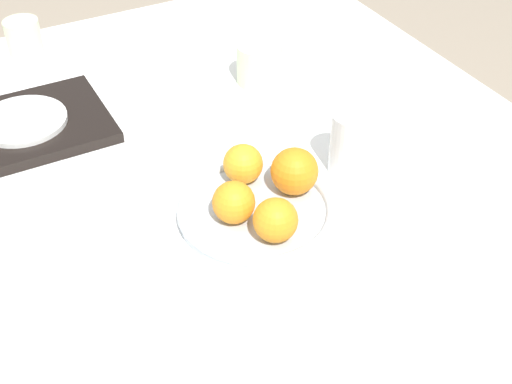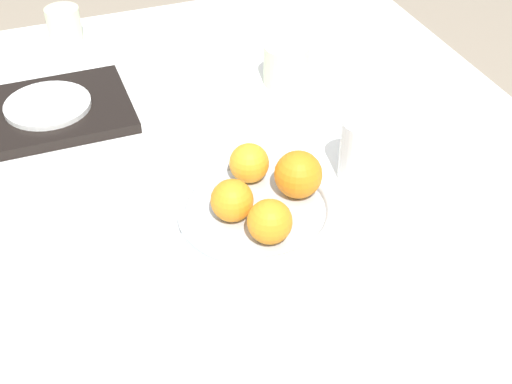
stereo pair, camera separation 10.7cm
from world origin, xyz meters
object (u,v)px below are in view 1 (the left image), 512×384
(orange_1, at_px, (234,202))
(cup_0, at_px, (23,36))
(side_plate, at_px, (22,121))
(cup_3, at_px, (259,63))
(orange_0, at_px, (294,171))
(fruit_platter, at_px, (256,211))
(orange_2, at_px, (276,220))
(orange_3, at_px, (243,164))
(water_glass, at_px, (351,143))
(serving_tray, at_px, (24,128))

(orange_1, bearing_deg, cup_0, 101.41)
(side_plate, relative_size, cup_3, 1.76)
(orange_0, xyz_separation_m, cup_3, (0.12, 0.35, -0.01))
(fruit_platter, distance_m, side_plate, 0.48)
(orange_1, relative_size, orange_2, 0.98)
(orange_3, distance_m, side_plate, 0.43)
(fruit_platter, height_order, water_glass, water_glass)
(orange_2, bearing_deg, orange_1, 118.51)
(fruit_platter, bearing_deg, cup_0, 104.57)
(side_plate, bearing_deg, water_glass, -38.78)
(orange_1, xyz_separation_m, side_plate, (-0.22, 0.40, -0.02))
(orange_0, xyz_separation_m, serving_tray, (-0.33, 0.39, -0.04))
(cup_0, bearing_deg, serving_tray, -104.44)
(orange_1, relative_size, orange_3, 1.01)
(side_plate, height_order, cup_0, cup_0)
(serving_tray, bearing_deg, orange_0, -49.13)
(fruit_platter, relative_size, serving_tray, 0.83)
(orange_3, relative_size, water_glass, 0.59)
(cup_3, bearing_deg, side_plate, 174.95)
(serving_tray, height_order, side_plate, side_plate)
(fruit_platter, height_order, side_plate, side_plate)
(orange_3, bearing_deg, serving_tray, 130.29)
(side_plate, bearing_deg, orange_1, -61.44)
(fruit_platter, bearing_deg, orange_1, -173.85)
(orange_3, bearing_deg, orange_2, -98.28)
(cup_0, bearing_deg, side_plate, -104.44)
(orange_0, relative_size, cup_0, 1.03)
(side_plate, distance_m, cup_0, 0.31)
(orange_1, height_order, serving_tray, orange_1)
(fruit_platter, distance_m, water_glass, 0.20)
(orange_3, xyz_separation_m, cup_0, (-0.20, 0.63, -0.01))
(water_glass, relative_size, side_plate, 0.70)
(cup_0, bearing_deg, orange_1, -78.59)
(serving_tray, xyz_separation_m, cup_0, (0.08, 0.30, 0.03))
(orange_0, height_order, orange_3, orange_0)
(orange_0, height_order, orange_1, orange_0)
(fruit_platter, relative_size, cup_3, 2.73)
(orange_1, bearing_deg, orange_0, 8.65)
(orange_0, bearing_deg, water_glass, 10.10)
(orange_1, relative_size, cup_0, 0.89)
(fruit_platter, xyz_separation_m, cup_0, (-0.18, 0.70, 0.02))
(orange_0, xyz_separation_m, water_glass, (0.12, 0.02, 0.00))
(water_glass, height_order, serving_tray, water_glass)
(orange_1, bearing_deg, orange_3, 54.56)
(cup_3, bearing_deg, orange_1, -123.19)
(cup_0, bearing_deg, orange_0, -69.51)
(fruit_platter, xyz_separation_m, serving_tray, (-0.26, 0.40, -0.00))
(fruit_platter, height_order, serving_tray, fruit_platter)
(cup_0, bearing_deg, orange_2, -77.02)
(fruit_platter, xyz_separation_m, orange_3, (0.02, 0.07, 0.04))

